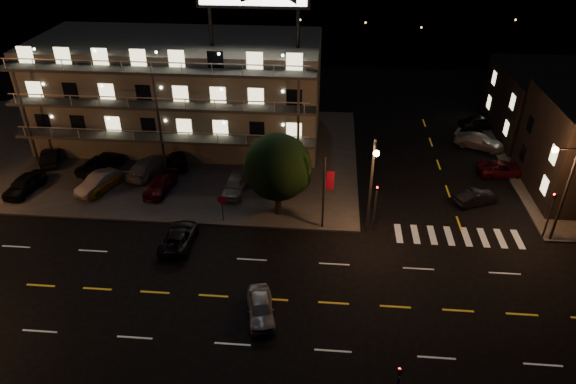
# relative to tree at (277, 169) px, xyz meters

# --- Properties ---
(ground) EXTENTS (140.00, 140.00, 0.00)m
(ground) POSITION_rel_tree_xyz_m (-1.27, -10.06, -4.31)
(ground) COLOR black
(ground) RESTS_ON ground
(curb_nw) EXTENTS (44.00, 24.00, 0.15)m
(curb_nw) POSITION_rel_tree_xyz_m (-15.27, 9.94, -4.24)
(curb_nw) COLOR #3D3D3A
(curb_nw) RESTS_ON ground
(motel) EXTENTS (28.00, 13.80, 18.10)m
(motel) POSITION_rel_tree_xyz_m (-11.22, 13.83, 1.03)
(motel) COLOR gray
(motel) RESTS_ON ground
(side_bldg_back) EXTENTS (14.06, 12.00, 7.00)m
(side_bldg_back) POSITION_rel_tree_xyz_m (28.71, 17.94, -0.81)
(side_bldg_back) COLOR black
(side_bldg_back) RESTS_ON ground
(streetlight_nc) EXTENTS (0.44, 1.92, 8.00)m
(streetlight_nc) POSITION_rel_tree_xyz_m (7.23, -2.12, 0.65)
(streetlight_nc) COLOR #2D2D30
(streetlight_nc) RESTS_ON ground
(streetlight_ne) EXTENTS (1.92, 0.44, 8.00)m
(streetlight_ne) POSITION_rel_tree_xyz_m (20.86, -1.76, 0.65)
(streetlight_ne) COLOR #2D2D30
(streetlight_ne) RESTS_ON ground
(signal_nw) EXTENTS (0.20, 0.27, 4.60)m
(signal_nw) POSITION_rel_tree_xyz_m (7.73, -1.56, -1.74)
(signal_nw) COLOR #2D2D30
(signal_nw) RESTS_ON ground
(signal_ne) EXTENTS (0.27, 0.20, 4.60)m
(signal_ne) POSITION_rel_tree_xyz_m (20.72, -1.56, -1.74)
(signal_ne) COLOR #2D2D30
(signal_ne) RESTS_ON ground
(banner_north) EXTENTS (0.83, 0.16, 6.40)m
(banner_north) POSITION_rel_tree_xyz_m (3.81, -1.66, -0.88)
(banner_north) COLOR #2D2D30
(banner_north) RESTS_ON ground
(stop_sign) EXTENTS (0.91, 0.11, 2.61)m
(stop_sign) POSITION_rel_tree_xyz_m (-4.27, -1.49, -2.60)
(stop_sign) COLOR #2D2D30
(stop_sign) RESTS_ON ground
(tree) EXTENTS (5.56, 5.36, 7.00)m
(tree) POSITION_rel_tree_xyz_m (0.00, 0.00, 0.00)
(tree) COLOR black
(tree) RESTS_ON curb_nw
(lot_car_0) EXTENTS (2.51, 4.65, 1.50)m
(lot_car_0) POSITION_rel_tree_xyz_m (-22.48, 1.47, -3.41)
(lot_car_0) COLOR black
(lot_car_0) RESTS_ON curb_nw
(lot_car_1) EXTENTS (3.15, 4.74, 1.48)m
(lot_car_1) POSITION_rel_tree_xyz_m (-16.15, 2.37, -3.42)
(lot_car_1) COLOR #999A9F
(lot_car_1) RESTS_ON curb_nw
(lot_car_2) EXTENTS (3.47, 4.98, 1.26)m
(lot_car_2) POSITION_rel_tree_xyz_m (-16.16, 2.40, -3.53)
(lot_car_2) COLOR orange
(lot_car_2) RESTS_ON curb_nw
(lot_car_3) EXTENTS (2.43, 4.59, 1.27)m
(lot_car_3) POSITION_rel_tree_xyz_m (-10.65, 2.57, -3.53)
(lot_car_3) COLOR #510B14
(lot_car_3) RESTS_ON curb_nw
(lot_car_4) EXTENTS (1.86, 4.30, 1.44)m
(lot_car_4) POSITION_rel_tree_xyz_m (-4.09, 2.91, -3.44)
(lot_car_4) COLOR #999A9F
(lot_car_4) RESTS_ON curb_nw
(lot_car_5) EXTENTS (2.81, 4.49, 1.40)m
(lot_car_5) POSITION_rel_tree_xyz_m (-22.77, 6.91, -3.46)
(lot_car_5) COLOR black
(lot_car_5) RESTS_ON curb_nw
(lot_car_6) EXTENTS (3.84, 5.68, 1.44)m
(lot_car_6) POSITION_rel_tree_xyz_m (-17.27, 5.84, -3.44)
(lot_car_6) COLOR black
(lot_car_6) RESTS_ON curb_nw
(lot_car_7) EXTENTS (3.24, 5.56, 1.51)m
(lot_car_7) POSITION_rel_tree_xyz_m (-12.74, 5.51, -3.40)
(lot_car_7) COLOR #999A9F
(lot_car_7) RESTS_ON curb_nw
(lot_car_8) EXTENTS (2.95, 4.64, 1.47)m
(lot_car_8) POSITION_rel_tree_xyz_m (-10.37, 7.43, -3.43)
(lot_car_8) COLOR black
(lot_car_8) RESTS_ON curb_nw
(lot_car_9) EXTENTS (2.86, 4.21, 1.31)m
(lot_car_9) POSITION_rel_tree_xyz_m (-2.28, 5.68, -3.51)
(lot_car_9) COLOR #510B14
(lot_car_9) RESTS_ON curb_nw
(side_car_0) EXTENTS (3.99, 2.70, 1.24)m
(side_car_0) POSITION_rel_tree_xyz_m (16.71, 3.06, -3.69)
(side_car_0) COLOR black
(side_car_0) RESTS_ON ground
(side_car_1) EXTENTS (4.83, 2.56, 1.29)m
(side_car_1) POSITION_rel_tree_xyz_m (20.31, 8.44, -3.66)
(side_car_1) COLOR #510B14
(side_car_1) RESTS_ON ground
(side_car_2) EXTENTS (5.39, 3.95, 1.45)m
(side_car_2) POSITION_rel_tree_xyz_m (19.41, 14.07, -3.59)
(side_car_2) COLOR #999A9F
(side_car_2) RESTS_ON ground
(side_car_3) EXTENTS (4.68, 2.66, 1.50)m
(side_car_3) POSITION_rel_tree_xyz_m (20.53, 18.92, -3.56)
(side_car_3) COLOR black
(side_car_3) RESTS_ON ground
(road_car_east) EXTENTS (2.41, 4.24, 1.36)m
(road_car_east) POSITION_rel_tree_xyz_m (0.11, -11.57, -3.63)
(road_car_east) COLOR #999A9F
(road_car_east) RESTS_ON ground
(road_car_west) EXTENTS (2.26, 4.78, 1.32)m
(road_car_west) POSITION_rel_tree_xyz_m (-7.01, -4.63, -3.65)
(road_car_west) COLOR black
(road_car_west) RESTS_ON ground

